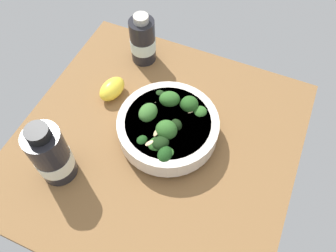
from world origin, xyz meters
TOP-DOWN VIEW (x-y plane):
  - ground_plane at (0.00, 0.00)cm, footprint 60.28×60.28cm
  - bowl_of_broccoli at (2.31, -1.88)cm, footprint 21.63×21.63cm
  - lemon_wedge at (7.72, 14.88)cm, footprint 8.12×5.97cm
  - bottle_tall at (-14.39, 15.39)cm, footprint 7.29×7.29cm
  - bottle_short at (21.67, 13.28)cm, footprint 6.35×6.35cm

SIDE VIEW (x-z plane):
  - ground_plane at x=0.00cm, z-range -3.83..0.00cm
  - lemon_wedge at x=7.72cm, z-range 0.00..4.51cm
  - bowl_of_broccoli at x=2.31cm, z-range -0.66..8.66cm
  - bottle_short at x=21.67cm, z-range -0.81..12.72cm
  - bottle_tall at x=-14.39cm, z-range -1.15..14.89cm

